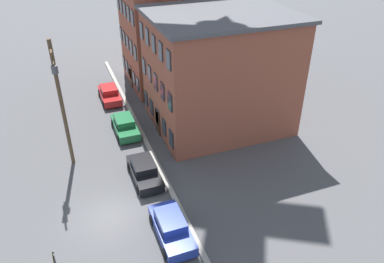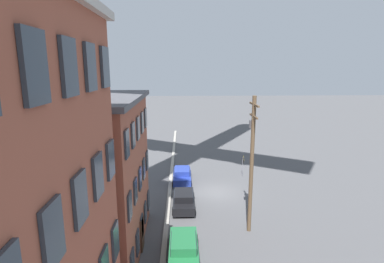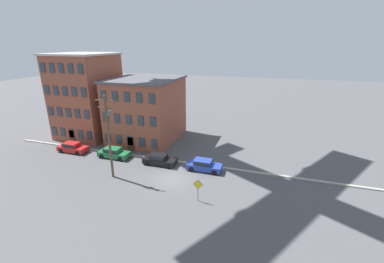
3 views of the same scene
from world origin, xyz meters
name	(u,v)px [view 3 (image 3 of 3)]	position (x,y,z in m)	size (l,w,h in m)	color
ground_plane	(173,179)	(0.00, 0.00, 0.00)	(200.00, 200.00, 0.00)	#4C4C4F
kerb_strip	(185,163)	(0.00, 4.50, 0.08)	(56.00, 0.36, 0.16)	#9E998E
apartment_corner	(87,95)	(-19.60, 10.68, 6.91)	(9.02, 9.88, 13.79)	brown
apartment_midblock	(147,109)	(-9.01, 11.66, 5.07)	(10.10, 11.84, 10.11)	brown
car_red	(72,147)	(-17.11, 3.09, 0.75)	(4.40, 1.92, 1.43)	#B21E1E
car_green	(114,152)	(-10.18, 3.22, 0.75)	(4.40, 1.92, 1.43)	#1E6638
car_black	(159,159)	(-3.12, 3.17, 0.75)	(4.40, 1.92, 1.43)	black
car_blue	(204,165)	(2.94, 3.29, 0.75)	(4.40, 1.92, 1.43)	#233899
caution_sign	(198,187)	(4.09, -3.37, 1.63)	(1.06, 0.08, 2.45)	slate
utility_pole	(109,133)	(-7.04, -1.61, 5.57)	(2.40, 0.44, 9.95)	brown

